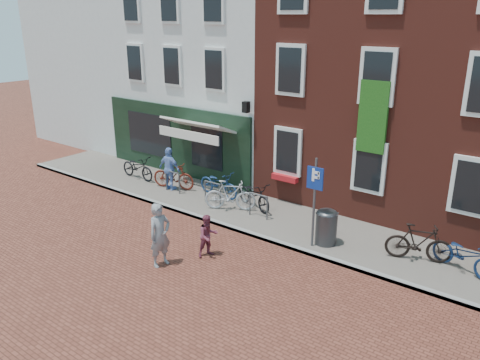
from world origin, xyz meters
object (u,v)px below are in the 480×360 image
Objects in this scene: parking_sign at (315,191)px; bicycle_6 at (465,255)px; bicycle_2 at (219,184)px; bicycle_3 at (230,195)px; bicycle_4 at (254,195)px; bicycle_0 at (138,167)px; bicycle_1 at (173,175)px; bicycle_5 at (419,243)px; cafe_person at (170,169)px; litter_bin at (326,225)px; woman at (160,235)px; boy at (208,236)px.

bicycle_6 is at bearing 15.90° from parking_sign.
bicycle_3 is at bearing -120.53° from bicycle_2.
parking_sign is at bearing 124.43° from bicycle_6.
parking_sign reaches higher than bicycle_4.
bicycle_2 is at bearing 105.96° from bicycle_6.
bicycle_0 is 1.00× the size of bicycle_4.
bicycle_1 and bicycle_5 have the same top height.
bicycle_5 is at bearing 114.59° from bicycle_6.
bicycle_2 is 1.00× the size of bicycle_4.
bicycle_5 is at bearing 178.47° from cafe_person.
litter_bin is 9.01m from bicycle_0.
bicycle_3 is (1.18, -0.80, 0.05)m from bicycle_2.
cafe_person reaches higher than bicycle_0.
litter_bin reaches higher than bicycle_5.
bicycle_6 is at bearing -88.92° from bicycle_2.
bicycle_0 is 5.69m from bicycle_4.
bicycle_2 is (3.94, 0.48, 0.00)m from bicycle_0.
bicycle_2 is at bearing 105.08° from bicycle_4.
woman reaches higher than boy.
parking_sign reaches higher than woman.
bicycle_0 is (-5.91, 4.37, -0.32)m from woman.
boy is 5.59m from bicycle_1.
parking_sign is 8.89m from bicycle_0.
bicycle_3 is at bearing 169.06° from parking_sign.
bicycle_6 is at bearing -103.83° from bicycle_5.
cafe_person is (-6.97, 0.51, 0.24)m from litter_bin.
cafe_person is 2.05m from bicycle_2.
woman is 5.87m from bicycle_1.
parking_sign is 4.25m from bicycle_6.
cafe_person is at bearing 172.48° from parking_sign.
bicycle_4 is at bearing 163.63° from litter_bin.
bicycle_5 is (5.59, 4.34, -0.26)m from woman.
parking_sign is at bearing -130.30° from bicycle_3.
bicycle_3 reaches higher than bicycle_4.
bicycle_2 is 1.74m from bicycle_4.
bicycle_2 is (1.92, 0.62, -0.36)m from cafe_person.
bicycle_5 is at bearing -44.18° from woman.
parking_sign is 1.51× the size of bicycle_3.
bicycle_0 and bicycle_6 have the same top height.
bicycle_4 is at bearing 106.55° from bicycle_6.
bicycle_5 is at bearing -90.24° from bicycle_2.
litter_bin is 6.99m from cafe_person.
woman is at bearing -153.12° from bicycle_1.
bicycle_0 is at bearing 108.92° from bicycle_6.
bicycle_0 is 3.97m from bicycle_2.
litter_bin is 0.65× the size of woman.
bicycle_1 reaches higher than bicycle_6.
bicycle_2 and bicycle_6 have the same top height.
litter_bin is 0.63× the size of bicycle_6.
bicycle_1 is (-4.57, 3.22, 0.01)m from boy.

